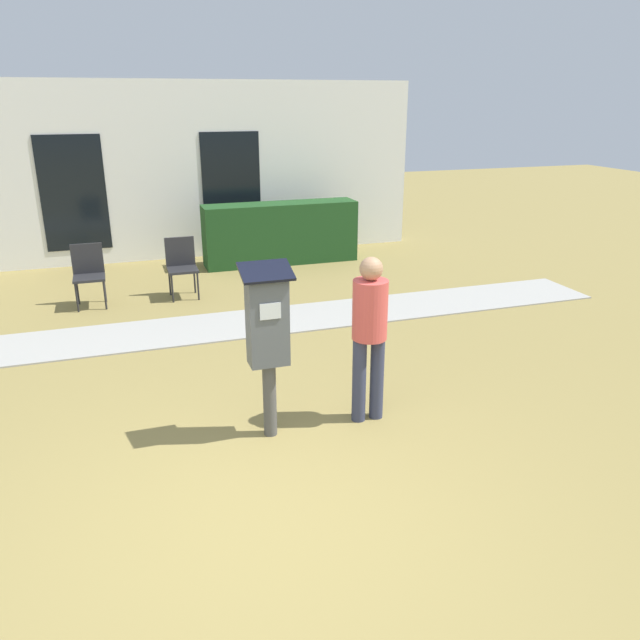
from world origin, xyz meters
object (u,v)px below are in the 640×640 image
(outdoor_chair_middle, at_px, (181,262))
(person_standing, at_px, (370,327))
(outdoor_chair_left, at_px, (88,270))
(parking_meter, at_px, (268,329))

(outdoor_chair_middle, bearing_deg, person_standing, -58.39)
(person_standing, relative_size, outdoor_chair_left, 1.76)
(person_standing, height_order, outdoor_chair_left, person_standing)
(outdoor_chair_middle, bearing_deg, outdoor_chair_left, -162.09)
(parking_meter, distance_m, person_standing, 0.95)
(outdoor_chair_left, bearing_deg, person_standing, -63.42)
(outdoor_chair_left, distance_m, outdoor_chair_middle, 1.33)
(person_standing, bearing_deg, outdoor_chair_middle, 104.44)
(person_standing, bearing_deg, parking_meter, 179.42)
(parking_meter, bearing_deg, outdoor_chair_left, 109.24)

